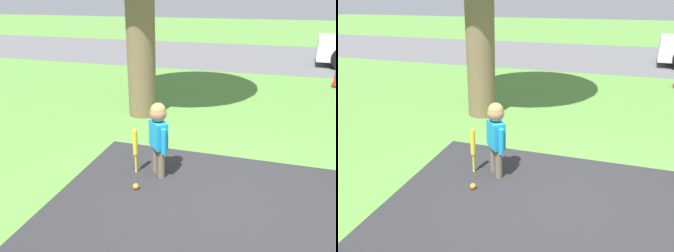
{
  "view_description": "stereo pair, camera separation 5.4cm",
  "coord_description": "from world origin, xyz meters",
  "views": [
    {
      "loc": [
        0.24,
        -3.15,
        2.09
      ],
      "look_at": [
        -0.9,
        0.65,
        0.5
      ],
      "focal_mm": 35.0,
      "sensor_mm": 36.0,
      "label": 1
    },
    {
      "loc": [
        0.3,
        -3.14,
        2.09
      ],
      "look_at": [
        -0.9,
        0.65,
        0.5
      ],
      "focal_mm": 35.0,
      "sensor_mm": 36.0,
      "label": 2
    }
  ],
  "objects": [
    {
      "name": "child",
      "position": [
        -0.9,
        0.25,
        0.61
      ],
      "size": [
        0.28,
        0.3,
        0.94
      ],
      "rotation": [
        0.0,
        0.0,
        -0.84
      ],
      "color": "#6B5B4C",
      "rests_on": "ground"
    },
    {
      "name": "street_strip",
      "position": [
        0.0,
        9.44,
        0.0
      ],
      "size": [
        40.0,
        6.0,
        0.01
      ],
      "color": "#59595B",
      "rests_on": "ground"
    },
    {
      "name": "sports_ball",
      "position": [
        -1.05,
        -0.15,
        0.04
      ],
      "size": [
        0.07,
        0.07,
        0.07
      ],
      "color": "orange",
      "rests_on": "ground"
    },
    {
      "name": "baseball_bat",
      "position": [
        -1.19,
        0.22,
        0.39
      ],
      "size": [
        0.06,
        0.06,
        0.6
      ],
      "color": "yellow",
      "rests_on": "ground"
    },
    {
      "name": "ground_plane",
      "position": [
        0.0,
        0.0,
        0.0
      ],
      "size": [
        60.0,
        60.0,
        0.0
      ],
      "primitive_type": "plane",
      "color": "#518438"
    }
  ]
}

